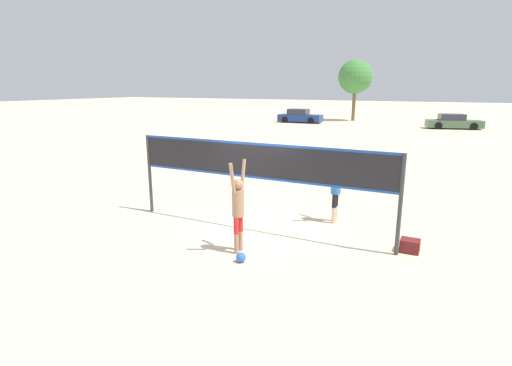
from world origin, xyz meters
The scene contains 9 objects.
ground_plane centered at (0.00, 0.00, 0.00)m, with size 200.00×200.00×0.00m, color beige.
volleyball_net centered at (0.00, 0.00, 1.74)m, with size 7.35×0.10×2.37m.
player_spiker centered at (0.31, -1.51, 1.14)m, with size 0.28×0.71×2.17m.
player_blocker centered at (1.71, 1.56, 1.09)m, with size 0.28×0.70×2.07m.
volleyball centered at (0.63, -1.97, 0.11)m, with size 0.22×0.22×0.22m.
gear_bag centered at (3.88, 0.31, 0.15)m, with size 0.43×0.35×0.30m.
parked_car_near centered at (-10.67, 31.23, 0.64)m, with size 4.66×2.06×1.44m.
parked_car_mid centered at (4.05, 31.60, 0.60)m, with size 4.97×2.84×1.34m.
tree_left_cluster centered at (-6.21, 36.28, 4.77)m, with size 3.71×3.71×6.66m.
Camera 1 is at (4.62, -9.08, 3.78)m, focal length 28.00 mm.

